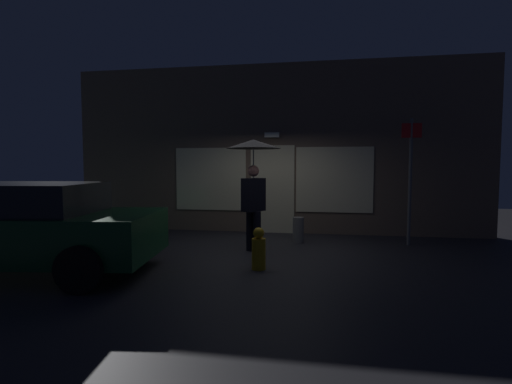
{
  "coord_description": "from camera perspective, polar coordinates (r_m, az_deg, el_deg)",
  "views": [
    {
      "loc": [
        1.2,
        -7.27,
        1.68
      ],
      "look_at": [
        -0.05,
        0.03,
        1.18
      ],
      "focal_mm": 26.61,
      "sensor_mm": 36.0,
      "label": 1
    }
  ],
  "objects": [
    {
      "name": "building_facade",
      "position": [
        9.7,
        2.61,
        6.33
      ],
      "size": [
        10.46,
        0.48,
        4.23
      ],
      "color": "brown",
      "rests_on": "ground"
    },
    {
      "name": "street_sign_post",
      "position": [
        8.64,
        22.17,
        2.46
      ],
      "size": [
        0.4,
        0.07,
        2.68
      ],
      "color": "#595B60",
      "rests_on": "ground"
    },
    {
      "name": "sidewalk_bollard",
      "position": [
        8.45,
        6.36,
        -5.66
      ],
      "size": [
        0.24,
        0.24,
        0.56
      ],
      "primitive_type": "cylinder",
      "color": "slate",
      "rests_on": "ground"
    },
    {
      "name": "ground_plane",
      "position": [
        7.56,
        0.34,
        -8.96
      ],
      "size": [
        18.0,
        18.0,
        0.0
      ],
      "primitive_type": "plane",
      "color": "#26262B"
    },
    {
      "name": "person_with_umbrella",
      "position": [
        7.41,
        -0.39,
        3.8
      ],
      "size": [
        1.07,
        1.07,
        2.2
      ],
      "rotation": [
        0.0,
        0.0,
        0.97
      ],
      "color": "black",
      "rests_on": "ground"
    },
    {
      "name": "fire_hydrant",
      "position": [
        6.24,
        0.41,
        -8.72
      ],
      "size": [
        0.23,
        0.23,
        0.69
      ],
      "color": "gold",
      "rests_on": "ground"
    },
    {
      "name": "parked_car",
      "position": [
        7.06,
        -32.51,
        -4.43
      ],
      "size": [
        4.56,
        2.45,
        1.42
      ],
      "rotation": [
        0.0,
        0.0,
        0.13
      ],
      "color": "#0C3F1E",
      "rests_on": "ground"
    }
  ]
}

